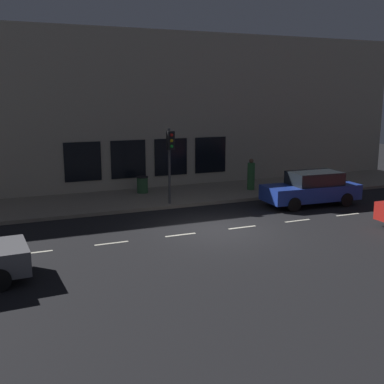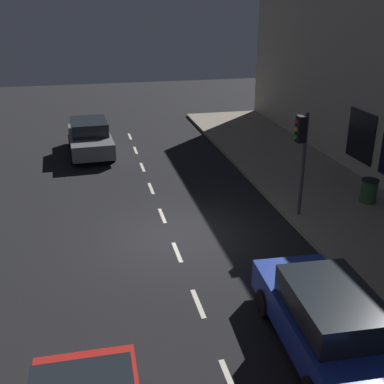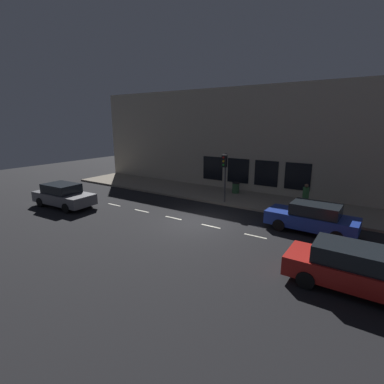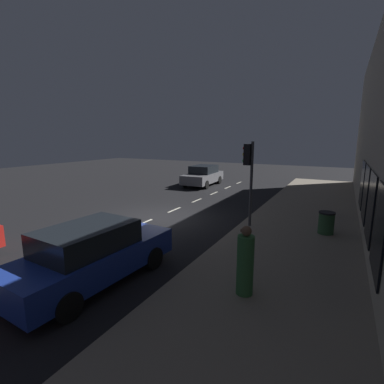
{
  "view_description": "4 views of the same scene",
  "coord_description": "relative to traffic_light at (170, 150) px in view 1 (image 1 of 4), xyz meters",
  "views": [
    {
      "loc": [
        -15.86,
        7.85,
        5.13
      ],
      "look_at": [
        1.08,
        0.68,
        1.35
      ],
      "focal_mm": 44.72,
      "sensor_mm": 36.0,
      "label": 1
    },
    {
      "loc": [
        -2.32,
        -13.03,
        6.85
      ],
      "look_at": [
        0.81,
        0.58,
        1.2
      ],
      "focal_mm": 44.63,
      "sensor_mm": 36.0,
      "label": 2
    },
    {
      "loc": [
        -13.06,
        -8.2,
        5.64
      ],
      "look_at": [
        0.69,
        0.71,
        1.6
      ],
      "focal_mm": 26.45,
      "sensor_mm": 36.0,
      "label": 3
    },
    {
      "loc": [
        7.66,
        -10.65,
        3.75
      ],
      "look_at": [
        1.32,
        1.13,
        1.17
      ],
      "focal_mm": 26.3,
      "sensor_mm": 36.0,
      "label": 4
    }
  ],
  "objects": [
    {
      "name": "pedestrian_0",
      "position": [
        1.56,
        -5.12,
        -1.74
      ],
      "size": [
        0.41,
        0.41,
        1.65
      ],
      "rotation": [
        0.0,
        0.0,
        1.52
      ],
      "color": "#336B38",
      "rests_on": "sidewalk"
    },
    {
      "name": "parked_car_1",
      "position": [
        -2.17,
        -6.23,
        -1.86
      ],
      "size": [
        2.03,
        4.59,
        1.58
      ],
      "rotation": [
        0.0,
        0.0,
        -0.05
      ],
      "color": "#1E389E",
      "rests_on": "ground"
    },
    {
      "name": "traffic_light",
      "position": [
        0.0,
        0.0,
        0.0
      ],
      "size": [
        0.46,
        0.32,
        3.46
      ],
      "color": "#424244",
      "rests_on": "sidewalk"
    },
    {
      "name": "building_facade",
      "position": [
        4.49,
        -0.38,
        1.55
      ],
      "size": [
        0.65,
        32.0,
        8.41
      ],
      "color": "#B2A893",
      "rests_on": "ground"
    },
    {
      "name": "ground_plane",
      "position": [
        -4.31,
        -0.38,
        -2.65
      ],
      "size": [
        60.0,
        60.0,
        0.0
      ],
      "primitive_type": "plane",
      "color": "black"
    },
    {
      "name": "sidewalk",
      "position": [
        1.94,
        -0.38,
        -2.57
      ],
      "size": [
        4.5,
        32.0,
        0.15
      ],
      "color": "gray",
      "rests_on": "ground"
    },
    {
      "name": "trash_bin",
      "position": [
        2.98,
        0.44,
        -2.07
      ],
      "size": [
        0.59,
        0.59,
        0.85
      ],
      "color": "#2D5633",
      "rests_on": "sidewalk"
    },
    {
      "name": "lane_centre_line",
      "position": [
        -4.31,
        -1.38,
        -2.64
      ],
      "size": [
        0.12,
        27.2,
        0.01
      ],
      "color": "beige",
      "rests_on": "ground"
    }
  ]
}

